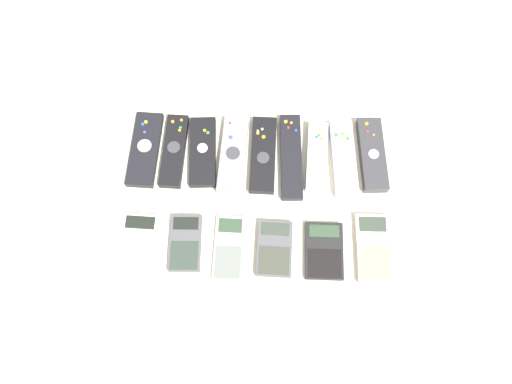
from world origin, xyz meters
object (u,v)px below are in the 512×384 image
at_px(remote_2, 203,152).
at_px(calculator_4, 324,251).
at_px(remote_5, 291,157).
at_px(calculator_3, 274,249).
at_px(remote_4, 263,155).
at_px(calculator_5, 373,248).
at_px(remote_1, 174,151).
at_px(remote_7, 343,158).
at_px(calculator_2, 229,248).
at_px(calculator_1, 185,243).
at_px(remote_8, 372,155).
at_px(remote_3, 233,155).
at_px(remote_6, 317,156).
at_px(remote_0, 145,149).
at_px(calculator_0, 138,243).

relative_size(remote_2, calculator_4, 1.38).
bearing_deg(remote_5, calculator_3, -101.06).
bearing_deg(remote_4, calculator_5, -40.04).
height_order(remote_1, remote_5, same).
distance_m(remote_4, remote_7, 0.18).
relative_size(remote_7, calculator_2, 1.29).
bearing_deg(calculator_1, remote_8, 26.59).
bearing_deg(remote_3, calculator_2, -86.73).
relative_size(calculator_2, calculator_3, 1.16).
xyz_separation_m(remote_7, calculator_1, (-0.33, -0.20, -0.00)).
xyz_separation_m(remote_6, remote_8, (0.12, 0.01, 0.00)).
distance_m(remote_1, remote_6, 0.32).
bearing_deg(remote_8, remote_0, 176.50).
bearing_deg(remote_5, remote_0, 176.40).
xyz_separation_m(remote_1, calculator_1, (0.04, -0.21, -0.00)).
relative_size(remote_2, calculator_1, 1.37).
height_order(remote_1, remote_3, remote_3).
relative_size(remote_3, remote_6, 1.12).
bearing_deg(calculator_4, remote_4, 122.04).
bearing_deg(calculator_2, remote_2, 108.98).
height_order(remote_2, calculator_4, remote_2).
bearing_deg(calculator_5, remote_3, 145.55).
distance_m(calculator_2, calculator_5, 0.30).
height_order(remote_0, calculator_4, remote_0).
xyz_separation_m(remote_2, remote_7, (0.31, -0.01, 0.00)).
bearing_deg(calculator_2, calculator_1, 177.39).
relative_size(remote_1, remote_8, 1.00).
height_order(remote_3, calculator_5, remote_3).
xyz_separation_m(calculator_3, calculator_4, (0.10, -0.00, -0.00)).
bearing_deg(remote_7, remote_0, 175.36).
bearing_deg(calculator_2, remote_0, 133.64).
relative_size(remote_5, remote_6, 1.25).
relative_size(remote_1, remote_4, 0.96).
height_order(remote_3, calculator_3, remote_3).
height_order(remote_5, calculator_1, remote_5).
bearing_deg(remote_6, calculator_5, -57.51).
relative_size(calculator_4, calculator_5, 0.83).
bearing_deg(calculator_1, remote_1, 99.76).
xyz_separation_m(remote_4, calculator_5, (0.23, -0.20, -0.00)).
bearing_deg(remote_8, remote_4, 177.95).
bearing_deg(remote_5, calculator_1, -139.37).
bearing_deg(remote_6, remote_2, -178.44).
bearing_deg(remote_6, calculator_0, -148.74).
distance_m(remote_2, remote_4, 0.13).
height_order(remote_2, calculator_0, remote_2).
bearing_deg(calculator_0, calculator_5, 2.48).
distance_m(remote_1, remote_3, 0.13).
height_order(calculator_1, calculator_2, calculator_1).
distance_m(remote_8, calculator_0, 0.54).
bearing_deg(calculator_2, remote_6, 49.94).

